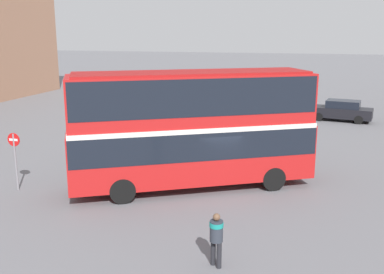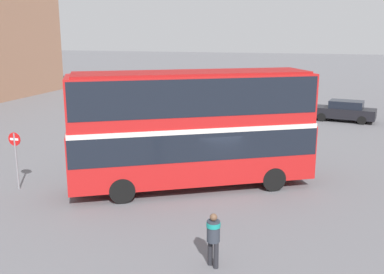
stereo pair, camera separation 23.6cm
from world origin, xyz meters
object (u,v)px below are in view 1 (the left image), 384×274
Objects in this scene: double_decker_bus at (192,123)px; parked_car_kerb_near at (124,112)px; parked_car_kerb_far at (341,110)px; no_entry_sign at (15,153)px; pedestrian_foreground at (216,234)px.

double_decker_bus reaches higher than parked_car_kerb_near.
no_entry_sign is (-13.96, -19.50, 0.86)m from parked_car_kerb_far.
no_entry_sign reaches higher than parked_car_kerb_near.
pedestrian_foreground is 21.60m from parked_car_kerb_near.
pedestrian_foreground is at bearing 113.33° from parked_car_kerb_near.
parked_car_kerb_far is 1.92× the size of no_entry_sign.
parked_car_kerb_near is 0.89× the size of parked_car_kerb_far.
parked_car_kerb_near is 16.23m from parked_car_kerb_far.
pedestrian_foreground is (2.44, -6.26, -1.86)m from double_decker_bus.
parked_car_kerb_near is (-11.04, 18.56, -0.23)m from pedestrian_foreground.
parked_car_kerb_far is at bearing -156.32° from pedestrian_foreground.
no_entry_sign is at bearing 64.15° from parked_car_kerb_far.
double_decker_bus is at bearing -124.37° from pedestrian_foreground.
parked_car_kerb_near is at bearing -114.91° from pedestrian_foreground.
double_decker_bus is 2.39× the size of parked_car_kerb_near.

